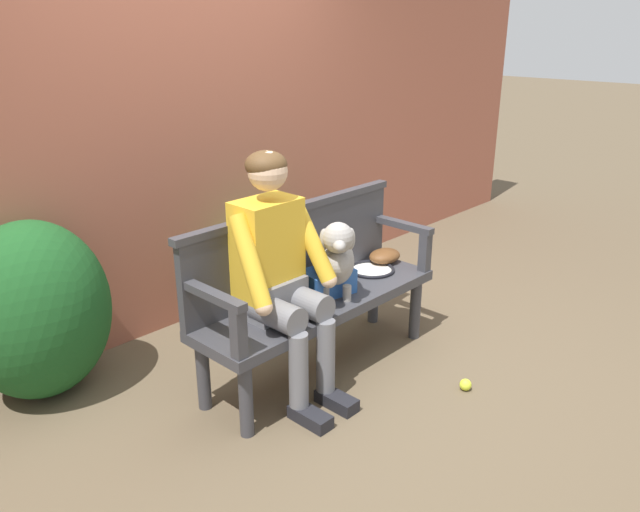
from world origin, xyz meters
name	(u,v)px	position (x,y,z in m)	size (l,w,h in m)	color
ground_plane	(320,368)	(0.00, 0.00, 0.00)	(40.00, 40.00, 0.00)	brown
brick_garden_fence	(181,158)	(0.00, 1.26, 1.07)	(8.00, 0.30, 2.14)	#9E5642
hedge_bush_mid_left	(35,311)	(-1.20, 0.93, 0.49)	(0.79, 0.70, 0.98)	#194C1E
hedge_bush_far_left	(273,256)	(0.46, 0.89, 0.35)	(0.96, 0.84, 0.71)	#337538
garden_bench	(320,308)	(0.00, 0.00, 0.39)	(1.56, 0.46, 0.46)	#38383D
bench_backrest	(294,247)	(0.00, 0.20, 0.71)	(1.60, 0.06, 0.50)	#38383D
bench_armrest_left_end	(223,312)	(-0.74, -0.08, 0.66)	(0.06, 0.46, 0.28)	#38383D
bench_armrest_right_end	(411,237)	(0.74, -0.08, 0.66)	(0.06, 0.46, 0.28)	#38383D
person_seated	(278,268)	(-0.32, -0.01, 0.73)	(0.56, 0.63, 1.33)	black
dog_on_bench	(335,257)	(0.07, -0.05, 0.69)	(0.40, 0.43, 0.47)	gray
tennis_racket	(368,268)	(0.51, 0.07, 0.47)	(0.33, 0.58, 0.03)	black
baseball_glove	(385,256)	(0.68, 0.07, 0.50)	(0.22, 0.17, 0.09)	brown
sports_bag	(327,281)	(0.08, 0.02, 0.53)	(0.28, 0.20, 0.14)	#2856A3
tennis_ball	(465,385)	(0.39, -0.74, 0.03)	(0.07, 0.07, 0.07)	#CCDB33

